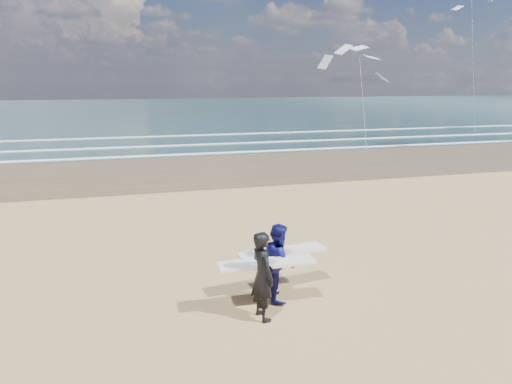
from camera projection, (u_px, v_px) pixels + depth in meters
name	position (u px, v px, depth m)	size (l,w,h in m)	color
wet_sand_strip	(462.00, 154.00, 32.37)	(220.00, 12.00, 0.01)	#4D3E29
ocean	(259.00, 109.00, 82.95)	(220.00, 100.00, 0.02)	#183235
foam_breakers	(387.00, 137.00, 41.82)	(220.00, 11.70, 0.05)	white
surfer_near	(263.00, 274.00, 9.93)	(2.22, 1.05, 2.01)	black
surfer_far	(279.00, 261.00, 10.85)	(2.25, 1.25, 1.87)	#0E0F51
kite_1	(361.00, 81.00, 36.15)	(6.18, 4.78, 8.85)	slate
kite_5	(473.00, 52.00, 47.84)	(4.83, 4.63, 15.39)	slate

